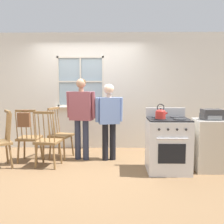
# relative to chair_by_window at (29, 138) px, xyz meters

# --- Properties ---
(ground_plane) EXTENTS (16.00, 16.00, 0.00)m
(ground_plane) POSITION_rel_chair_by_window_xyz_m (1.04, -0.25, -0.47)
(ground_plane) COLOR brown
(wall_back) EXTENTS (6.40, 0.16, 2.70)m
(wall_back) POSITION_rel_chair_by_window_xyz_m (1.05, 1.15, 0.87)
(wall_back) COLOR silver
(wall_back) RESTS_ON ground_plane
(chair_by_window) EXTENTS (0.42, 0.41, 1.04)m
(chair_by_window) POSITION_rel_chair_by_window_xyz_m (0.00, 0.00, 0.00)
(chair_by_window) COLOR olive
(chair_by_window) RESTS_ON ground_plane
(chair_near_wall) EXTENTS (0.47, 0.45, 1.04)m
(chair_near_wall) POSITION_rel_chair_by_window_xyz_m (0.44, -0.29, 0.00)
(chair_near_wall) COLOR olive
(chair_near_wall) RESTS_ON ground_plane
(chair_center_cluster) EXTENTS (0.51, 0.52, 1.04)m
(chair_center_cluster) POSITION_rel_chair_by_window_xyz_m (0.54, 0.30, 0.00)
(chair_center_cluster) COLOR olive
(chair_center_cluster) RESTS_ON ground_plane
(chair_near_stove) EXTENTS (0.57, 0.57, 1.04)m
(chair_near_stove) POSITION_rel_chair_by_window_xyz_m (-0.40, -0.36, 0.00)
(chair_near_stove) COLOR olive
(chair_near_stove) RESTS_ON ground_plane
(person_elderly_left) EXTENTS (0.61, 0.31, 1.62)m
(person_elderly_left) POSITION_rel_chair_by_window_xyz_m (1.00, 0.17, 0.51)
(person_elderly_left) COLOR #2D3347
(person_elderly_left) RESTS_ON ground_plane
(person_teen_center) EXTENTS (0.56, 0.30, 1.51)m
(person_teen_center) POSITION_rel_chair_by_window_xyz_m (1.55, 0.14, 0.45)
(person_teen_center) COLOR black
(person_teen_center) RESTS_ON ground_plane
(stove) EXTENTS (0.71, 0.68, 1.08)m
(stove) POSITION_rel_chair_by_window_xyz_m (2.59, -0.49, 0.01)
(stove) COLOR silver
(stove) RESTS_ON ground_plane
(kettle) EXTENTS (0.21, 0.17, 0.25)m
(kettle) POSITION_rel_chair_by_window_xyz_m (2.43, -0.62, 0.56)
(kettle) COLOR red
(kettle) RESTS_ON stove
(potted_plant) EXTENTS (0.12, 0.12, 0.33)m
(potted_plant) POSITION_rel_chair_by_window_xyz_m (0.64, 1.06, 0.62)
(potted_plant) COLOR beige
(potted_plant) RESTS_ON wall_back
(handbag) EXTENTS (0.22, 0.19, 0.31)m
(handbag) POSITION_rel_chair_by_window_xyz_m (0.00, -0.23, 0.40)
(handbag) COLOR brown
(handbag) RESTS_ON chair_by_window
(side_counter) EXTENTS (0.55, 0.50, 0.90)m
(side_counter) POSITION_rel_chair_by_window_xyz_m (3.34, -0.42, -0.02)
(side_counter) COLOR beige
(side_counter) RESTS_ON ground_plane
(stereo) EXTENTS (0.34, 0.29, 0.18)m
(stereo) POSITION_rel_chair_by_window_xyz_m (3.34, -0.44, 0.52)
(stereo) COLOR #38383A
(stereo) RESTS_ON side_counter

